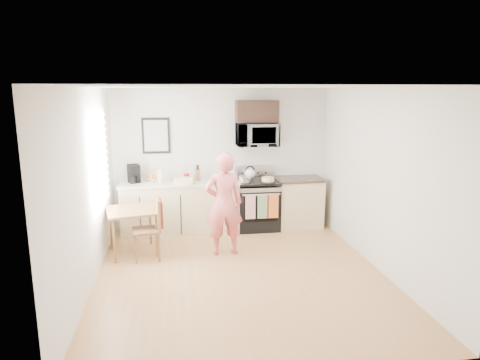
{
  "coord_description": "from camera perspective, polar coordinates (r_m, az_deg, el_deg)",
  "views": [
    {
      "loc": [
        -0.87,
        -5.62,
        2.55
      ],
      "look_at": [
        0.15,
        1.0,
        1.15
      ],
      "focal_mm": 32.0,
      "sensor_mm": 36.0,
      "label": 1
    }
  ],
  "objects": [
    {
      "name": "dining_table",
      "position": [
        6.96,
        -14.16,
        -4.48
      ],
      "size": [
        0.8,
        0.8,
        0.72
      ],
      "rotation": [
        0.0,
        0.0,
        0.2
      ],
      "color": "brown",
      "rests_on": "floor"
    },
    {
      "name": "milk_carton",
      "position": [
        7.76,
        -10.58,
        0.55
      ],
      "size": [
        0.1,
        0.1,
        0.24
      ],
      "primitive_type": "cube",
      "rotation": [
        0.0,
        0.0,
        -0.11
      ],
      "color": "tan",
      "rests_on": "countertop_left"
    },
    {
      "name": "microwave",
      "position": [
        7.88,
        2.28,
        6.06
      ],
      "size": [
        0.76,
        0.51,
        0.42
      ],
      "primitive_type": "imported",
      "color": "#A8A8AD",
      "rests_on": "back_wall"
    },
    {
      "name": "kettle",
      "position": [
        8.01,
        1.35,
        0.9
      ],
      "size": [
        0.2,
        0.2,
        0.25
      ],
      "color": "white",
      "rests_on": "range"
    },
    {
      "name": "chair",
      "position": [
        6.69,
        -11.29,
        -5.26
      ],
      "size": [
        0.49,
        0.45,
        0.95
      ],
      "rotation": [
        0.0,
        0.0,
        0.13
      ],
      "color": "brown",
      "rests_on": "floor"
    },
    {
      "name": "knife_block",
      "position": [
        7.85,
        -5.66,
        0.66
      ],
      "size": [
        0.1,
        0.13,
        0.2
      ],
      "primitive_type": "cube",
      "rotation": [
        0.0,
        0.0,
        0.05
      ],
      "color": "brown",
      "rests_on": "countertop_left"
    },
    {
      "name": "bread_bag",
      "position": [
        7.56,
        -7.4,
        -0.1
      ],
      "size": [
        0.36,
        0.24,
        0.12
      ],
      "primitive_type": "cube",
      "rotation": [
        0.0,
        0.0,
        -0.26
      ],
      "color": "tan",
      "rests_on": "countertop_left"
    },
    {
      "name": "wall_trivet",
      "position": [
        8.05,
        -2.09,
        2.89
      ],
      "size": [
        0.2,
        0.02,
        0.2
      ],
      "primitive_type": "cube",
      "color": "#AF0F12",
      "rests_on": "back_wall"
    },
    {
      "name": "utensil_crock",
      "position": [
        7.87,
        -7.17,
        0.86
      ],
      "size": [
        0.1,
        0.1,
        0.31
      ],
      "color": "#AF0F12",
      "rests_on": "countertop_left"
    },
    {
      "name": "person",
      "position": [
        6.69,
        -2.16,
        -3.21
      ],
      "size": [
        0.62,
        0.42,
        1.63
      ],
      "primitive_type": "imported",
      "rotation": [
        0.0,
        0.0,
        3.2
      ],
      "color": "#E2473E",
      "rests_on": "floor"
    },
    {
      "name": "fruit_bowl",
      "position": [
        7.97,
        -11.41,
        0.26
      ],
      "size": [
        0.29,
        0.29,
        0.11
      ],
      "color": "white",
      "rests_on": "countertop_left"
    },
    {
      "name": "upper_cabinet",
      "position": [
        7.9,
        2.24,
        9.13
      ],
      "size": [
        0.76,
        0.35,
        0.4
      ],
      "primitive_type": "cube",
      "color": "black",
      "rests_on": "back_wall"
    },
    {
      "name": "wall_art",
      "position": [
        7.94,
        -11.14,
        5.82
      ],
      "size": [
        0.5,
        0.04,
        0.65
      ],
      "color": "black",
      "rests_on": "back_wall"
    },
    {
      "name": "coffee_maker",
      "position": [
        7.84,
        -13.98,
        0.76
      ],
      "size": [
        0.25,
        0.3,
        0.33
      ],
      "rotation": [
        0.0,
        0.0,
        0.35
      ],
      "color": "black",
      "rests_on": "countertop_left"
    },
    {
      "name": "right_wall",
      "position": [
        6.43,
        17.95,
        0.03
      ],
      "size": [
        0.04,
        4.6,
        2.6
      ],
      "primitive_type": "cube",
      "color": "beige",
      "rests_on": "floor"
    },
    {
      "name": "back_wall",
      "position": [
        8.06,
        -2.45,
        2.9
      ],
      "size": [
        4.0,
        0.04,
        2.6
      ],
      "primitive_type": "cube",
      "color": "beige",
      "rests_on": "floor"
    },
    {
      "name": "pot",
      "position": [
        7.72,
        0.67,
        0.11
      ],
      "size": [
        0.22,
        0.38,
        0.11
      ],
      "rotation": [
        0.0,
        0.0,
        0.07
      ],
      "color": "#A8A8AD",
      "rests_on": "range"
    },
    {
      "name": "ceiling",
      "position": [
        5.68,
        0.05,
        12.32
      ],
      "size": [
        4.0,
        4.6,
        0.04
      ],
      "primitive_type": "cube",
      "color": "white",
      "rests_on": "back_wall"
    },
    {
      "name": "cabinet_left",
      "position": [
        7.9,
        -7.94,
        -3.7
      ],
      "size": [
        2.1,
        0.6,
        0.9
      ],
      "primitive_type": "cube",
      "color": "#C9B881",
      "rests_on": "floor"
    },
    {
      "name": "front_wall",
      "position": [
        3.65,
        5.64,
        -8.29
      ],
      "size": [
        4.0,
        0.04,
        2.6
      ],
      "primitive_type": "cube",
      "color": "beige",
      "rests_on": "floor"
    },
    {
      "name": "floor",
      "position": [
        6.23,
        0.05,
        -12.34
      ],
      "size": [
        4.6,
        4.6,
        0.0
      ],
      "primitive_type": "plane",
      "color": "#A66E40",
      "rests_on": "ground"
    },
    {
      "name": "countertop_left",
      "position": [
        7.79,
        -8.04,
        -0.37
      ],
      "size": [
        2.14,
        0.64,
        0.04
      ],
      "primitive_type": "cube",
      "color": "beige",
      "rests_on": "cabinet_left"
    },
    {
      "name": "window",
      "position": [
        6.59,
        -18.21,
        2.49
      ],
      "size": [
        0.06,
        1.4,
        1.5
      ],
      "color": "white",
      "rests_on": "left_wall"
    },
    {
      "name": "countertop_right",
      "position": [
        8.12,
        7.89,
        0.14
      ],
      "size": [
        0.88,
        0.64,
        0.04
      ],
      "primitive_type": "cube",
      "color": "black",
      "rests_on": "cabinet_right"
    },
    {
      "name": "cake",
      "position": [
        7.76,
        3.73,
        0.03
      ],
      "size": [
        0.27,
        0.27,
        0.09
      ],
      "color": "black",
      "rests_on": "range"
    },
    {
      "name": "cabinet_right",
      "position": [
        8.23,
        7.79,
        -3.07
      ],
      "size": [
        0.84,
        0.6,
        0.9
      ],
      "primitive_type": "cube",
      "color": "#C9B881",
      "rests_on": "floor"
    },
    {
      "name": "left_wall",
      "position": [
        5.87,
        -19.64,
        -1.19
      ],
      "size": [
        0.04,
        4.6,
        2.6
      ],
      "primitive_type": "cube",
      "color": "beige",
      "rests_on": "floor"
    },
    {
      "name": "range",
      "position": [
        8.02,
        2.34,
        -3.46
      ],
      "size": [
        0.76,
        0.7,
        1.16
      ],
      "color": "black",
      "rests_on": "floor"
    }
  ]
}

